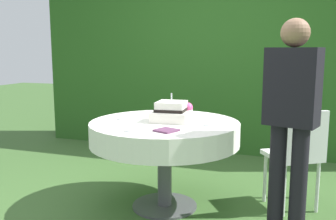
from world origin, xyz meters
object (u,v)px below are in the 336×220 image
cake_table (165,134)px  garden_chair (298,150)px  serving_plate_left (132,130)px  wedding_cake (172,112)px  serving_plate_right (123,118)px  serving_plate_near (164,114)px  standing_person (291,114)px  serving_plate_far (211,124)px  napkin_stack (166,130)px

cake_table → garden_chair: 1.14m
serving_plate_left → garden_chair: (1.20, 0.74, -0.24)m
wedding_cake → serving_plate_right: (-0.44, -0.05, -0.07)m
serving_plate_near → standing_person: standing_person is taller
serving_plate_far → standing_person: standing_person is taller
serving_plate_near → serving_plate_right: bearing=-129.2°
serving_plate_near → serving_plate_far: (0.52, -0.33, 0.00)m
serving_plate_right → napkin_stack: size_ratio=0.78×
serving_plate_right → garden_chair: size_ratio=0.13×
napkin_stack → standing_person: standing_person is taller
cake_table → standing_person: 1.09m
serving_plate_far → napkin_stack: (-0.26, -0.35, 0.00)m
serving_plate_right → garden_chair: garden_chair is taller
cake_table → serving_plate_far: (0.41, -0.01, 0.11)m
serving_plate_far → standing_person: size_ratio=0.08×
garden_chair → serving_plate_right: bearing=-168.2°
serving_plate_near → standing_person: size_ratio=0.09×
wedding_cake → napkin_stack: bearing=-77.4°
garden_chair → wedding_cake: bearing=-166.1°
cake_table → wedding_cake: bearing=39.7°
wedding_cake → serving_plate_right: size_ratio=2.86×
serving_plate_left → standing_person: standing_person is taller
napkin_stack → wedding_cake: bearing=102.6°
cake_table → serving_plate_right: bearing=-178.6°
standing_person → wedding_cake: bearing=165.4°
garden_chair → standing_person: bearing=-96.8°
napkin_stack → standing_person: bearing=9.4°
serving_plate_near → standing_person: bearing=-24.9°
cake_table → serving_plate_left: 0.47m
wedding_cake → serving_plate_near: bearing=121.6°
serving_plate_left → napkin_stack: size_ratio=0.70×
serving_plate_right → standing_person: (1.42, -0.20, 0.15)m
serving_plate_near → napkin_stack: bearing=-69.0°
serving_plate_near → serving_plate_far: bearing=-32.2°
serving_plate_right → standing_person: bearing=-8.1°
cake_table → serving_plate_right: 0.40m
cake_table → serving_plate_right: (-0.39, -0.01, 0.11)m
wedding_cake → standing_person: bearing=-14.6°
standing_person → serving_plate_far: bearing=162.0°
serving_plate_near → serving_plate_right: (-0.27, -0.33, 0.00)m
cake_table → serving_plate_left: bearing=-103.8°
napkin_stack → garden_chair: garden_chair is taller
standing_person → serving_plate_left: bearing=-168.7°
wedding_cake → serving_plate_far: size_ratio=2.51×
cake_table → garden_chair: garden_chair is taller
serving_plate_far → standing_person: (0.63, -0.20, 0.15)m
cake_table → napkin_stack: bearing=-68.1°
wedding_cake → garden_chair: size_ratio=0.38×
serving_plate_far → serving_plate_left: (-0.51, -0.43, 0.00)m
napkin_stack → garden_chair: 1.18m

